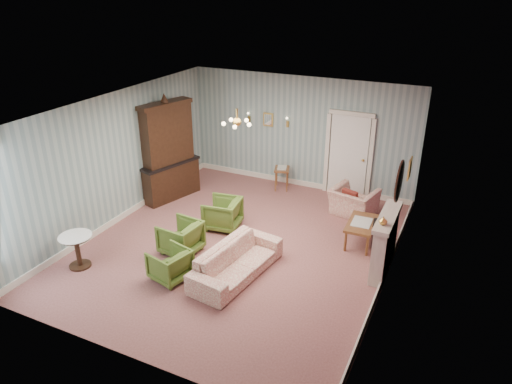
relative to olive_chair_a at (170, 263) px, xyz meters
The scene contains 27 objects.
floor 1.72m from the olive_chair_a, 69.00° to the left, with size 7.00×7.00×0.00m, color #975E58.
ceiling 3.08m from the olive_chair_a, 69.00° to the left, with size 7.00×7.00×0.00m, color white.
wall_back 5.24m from the olive_chair_a, 83.19° to the left, with size 6.00×6.00×0.00m, color gray.
wall_front 2.30m from the olive_chair_a, 72.47° to the right, with size 6.00×6.00×0.00m, color gray.
wall_left 3.08m from the olive_chair_a, 146.57° to the left, with size 7.00×7.00×0.00m, color gray.
wall_right 4.09m from the olive_chair_a, 23.66° to the left, with size 7.00×7.00×0.00m, color gray.
wall_right_floral 4.08m from the olive_chair_a, 23.75° to the left, with size 7.00×7.00×0.00m, color #C06072.
door 5.44m from the olive_chair_a, 69.28° to the left, with size 1.12×0.12×2.16m, color white, non-canonical shape.
olive_chair_a is the anchor object (origin of this frame).
olive_chair_b 0.93m from the olive_chair_a, 111.52° to the left, with size 0.72×0.67×0.74m, color #506E26.
olive_chair_c 2.13m from the olive_chair_a, 92.25° to the left, with size 0.73×0.69×0.75m, color #506E26.
sofa_chintz 1.22m from the olive_chair_a, 30.78° to the left, with size 2.05×0.60×0.80m, color #AA4944.
wingback_chair 4.64m from the olive_chair_a, 59.34° to the left, with size 0.99×0.64×0.86m, color #AA4944.
dresser 3.74m from the olive_chair_a, 124.42° to the left, with size 0.54×1.55×2.59m, color black, non-canonical shape.
fireplace 4.00m from the olive_chair_a, 29.74° to the left, with size 0.30×1.40×1.16m, color beige, non-canonical shape.
mantel_vase 3.90m from the olive_chair_a, 24.63° to the left, with size 0.15×0.15×0.15m, color gold.
oval_mirror 4.35m from the olive_chair_a, 29.04° to the left, with size 0.04×0.76×0.84m, color white, non-canonical shape.
framed_print 5.05m from the olive_chair_a, 42.96° to the left, with size 0.04×0.34×0.42m, color gold, non-canonical shape.
coffee_table 3.96m from the olive_chair_a, 43.90° to the left, with size 0.55×0.98×0.50m, color brown, non-canonical shape.
side_table_black 4.31m from the olive_chair_a, 40.91° to the left, with size 0.36×0.36×0.54m, color black, non-canonical shape.
pedestal_table 1.87m from the olive_chair_a, 167.10° to the right, with size 0.62×0.62×0.68m, color black, non-canonical shape.
nesting_table 4.65m from the olive_chair_a, 86.41° to the left, with size 0.38×0.48×0.63m, color brown, non-canonical shape.
gilt_mirror_back 5.23m from the olive_chair_a, 93.33° to the left, with size 0.28×0.06×0.36m, color gold, non-canonical shape.
sconce_left 5.27m from the olive_chair_a, 99.54° to the left, with size 0.16×0.12×0.30m, color gold, non-canonical shape.
sconce_right 5.21m from the olive_chair_a, 87.08° to the left, with size 0.16×0.12×0.30m, color gold, non-canonical shape.
chandelier 2.86m from the olive_chair_a, 69.00° to the left, with size 0.56×0.56×0.36m, color gold, non-canonical shape.
burgundy_cushion 4.49m from the olive_chair_a, 58.91° to the left, with size 0.38×0.10×0.38m, color maroon.
Camera 1 is at (3.94, -7.50, 5.10)m, focal length 33.09 mm.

